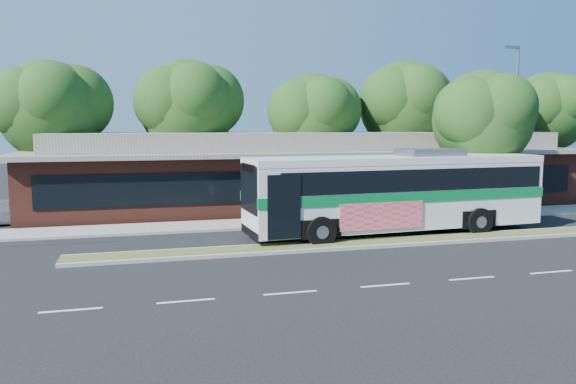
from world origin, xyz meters
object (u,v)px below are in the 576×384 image
at_px(transit_bus, 397,187).
at_px(sedan, 14,212).
at_px(lamp_post, 514,125).
at_px(sidewalk_tree, 488,117).

relative_size(transit_bus, sedan, 3.25).
distance_m(lamp_post, sedan, 26.37).
distance_m(sedan, sidewalk_tree, 24.53).
relative_size(transit_bus, sidewalk_tree, 1.78).
xyz_separation_m(lamp_post, sedan, (-25.75, 3.74, -4.29)).
xyz_separation_m(lamp_post, sidewalk_tree, (-2.06, -0.57, 0.39)).
relative_size(lamp_post, sedan, 2.15).
height_order(transit_bus, sedan, transit_bus).
bearing_deg(transit_bus, sedan, 153.61).
bearing_deg(sedan, lamp_post, -107.95).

